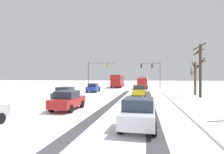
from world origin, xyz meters
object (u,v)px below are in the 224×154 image
Objects in this scene: car_yellow_cab_second at (139,91)px; car_white_fifth at (139,113)px; box_truck_delivery at (143,82)px; bare_tree_sidewalk_far at (195,77)px; traffic_signal_far_left at (96,70)px; car_blue_lead at (93,88)px; traffic_signal_far_right at (153,70)px; car_dark_green_third at (66,94)px; bare_tree_sidewalk_mid at (200,68)px; bus_oncoming at (118,80)px; car_red_fourth at (68,100)px.

car_yellow_cab_second and car_white_fifth have the same top height.
box_truck_delivery is 1.41× the size of bare_tree_sidewalk_far.
traffic_signal_far_left reaches higher than box_truck_delivery.
car_blue_lead is (1.89, -8.75, -3.65)m from traffic_signal_far_left.
box_truck_delivery is (-0.22, 33.70, 0.82)m from car_white_fifth.
traffic_signal_far_right is 1.58× the size of car_blue_lead.
bare_tree_sidewalk_mid is (16.57, 6.57, 3.14)m from car_dark_green_third.
bus_oncoming is (-6.55, 23.27, 1.18)m from car_yellow_cab_second.
box_truck_delivery is at bearing 122.63° from bare_tree_sidewalk_far.
car_red_fourth is 29.82m from box_truck_delivery.
bus_oncoming is at bearing 128.24° from bare_tree_sidewalk_far.
car_blue_lead is 17.49m from bare_tree_sidewalk_far.
traffic_signal_far_right reaches higher than car_dark_green_third.
traffic_signal_far_right reaches higher than bus_oncoming.
bare_tree_sidewalk_mid reaches higher than traffic_signal_far_left.
box_truck_delivery is 15.43m from bare_tree_sidewalk_far.
bus_oncoming reaches higher than car_red_fourth.
car_red_fourth is 0.99× the size of car_white_fifth.
car_dark_green_third is 18.10m from bare_tree_sidewalk_mid.
bare_tree_sidewalk_mid is at bearing -20.08° from car_blue_lead.
traffic_signal_far_right is 17.45m from car_blue_lead.
bus_oncoming is at bearing 91.66° from car_red_fourth.
car_yellow_cab_second is (10.49, -14.76, -3.65)m from traffic_signal_far_left.
car_white_fifth is (11.07, -31.54, -3.65)m from traffic_signal_far_left.
car_dark_green_third is 0.55× the size of box_truck_delivery.
car_blue_lead is 0.98× the size of car_yellow_cab_second.
car_blue_lead is at bearing -132.19° from traffic_signal_far_right.
car_blue_lead and car_dark_green_third have the same top height.
bare_tree_sidewalk_far is (8.08, 20.74, 1.92)m from car_white_fifth.
car_dark_green_third is (-11.10, -25.38, -3.77)m from traffic_signal_far_right.
traffic_signal_far_right is 1.55× the size of car_yellow_cab_second.
bare_tree_sidewalk_mid reaches higher than traffic_signal_far_right.
car_yellow_cab_second is 24.20m from bus_oncoming.
traffic_signal_far_right reaches higher than car_blue_lead.
car_blue_lead is at bearing 111.93° from car_white_fifth.
bus_oncoming reaches higher than car_dark_green_third.
traffic_signal_far_left is 22.05m from bare_tree_sidewalk_far.
car_white_fifth is (6.10, -4.48, 0.00)m from car_red_fourth.
bare_tree_sidewalk_far is at bearing -57.37° from box_truck_delivery.
traffic_signal_far_left is 1.62× the size of car_blue_lead.
car_dark_green_third is 20.11m from bare_tree_sidewalk_far.
car_white_fifth is (0.58, -16.78, 0.00)m from car_yellow_cab_second.
car_dark_green_third is at bearing -88.48° from car_blue_lead.
bare_tree_sidewalk_far is (15.21, -19.31, 0.74)m from bus_oncoming.
bare_tree_sidewalk_far reaches higher than car_white_fifth.
car_white_fifth is 0.38× the size of bus_oncoming.
traffic_signal_far_left is at bearing -114.81° from bus_oncoming.
car_dark_green_third is 1.01× the size of car_red_fourth.
bare_tree_sidewalk_far reaches higher than car_blue_lead.
car_yellow_cab_second is 1.02× the size of car_red_fourth.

